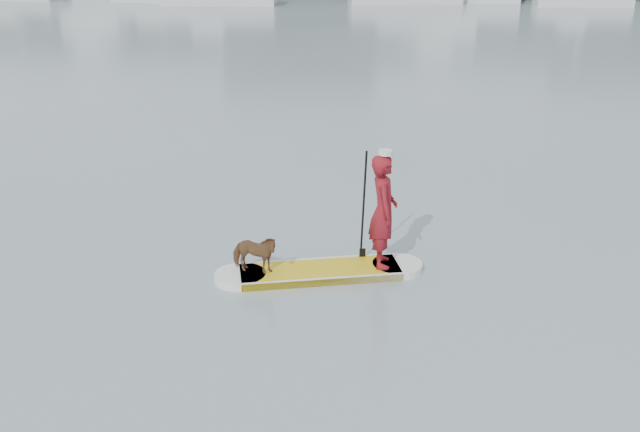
# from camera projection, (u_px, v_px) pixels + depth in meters

# --- Properties ---
(ground) EXTENTS (140.00, 140.00, 0.00)m
(ground) POSITION_uv_depth(u_px,v_px,m) (426.00, 215.00, 13.63)
(ground) COLOR slate
(ground) RESTS_ON ground
(paddleboard) EXTENTS (3.22, 1.45, 0.12)m
(paddleboard) POSITION_uv_depth(u_px,v_px,m) (320.00, 272.00, 11.20)
(paddleboard) COLOR gold
(paddleboard) RESTS_ON ground
(paddler) EXTENTS (0.51, 0.71, 1.81)m
(paddler) POSITION_uv_depth(u_px,v_px,m) (383.00, 211.00, 10.98)
(paddler) COLOR maroon
(paddler) RESTS_ON paddleboard
(white_cap) EXTENTS (0.22, 0.22, 0.07)m
(white_cap) POSITION_uv_depth(u_px,v_px,m) (385.00, 152.00, 10.64)
(white_cap) COLOR silver
(white_cap) RESTS_ON paddler
(dog) EXTENTS (0.79, 0.44, 0.64)m
(dog) POSITION_uv_depth(u_px,v_px,m) (254.00, 254.00, 10.92)
(dog) COLOR #54311C
(dog) RESTS_ON paddleboard
(paddle) EXTENTS (0.11, 0.30, 2.00)m
(paddle) POSITION_uv_depth(u_px,v_px,m) (363.00, 218.00, 11.34)
(paddle) COLOR black
(paddle) RESTS_ON ground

